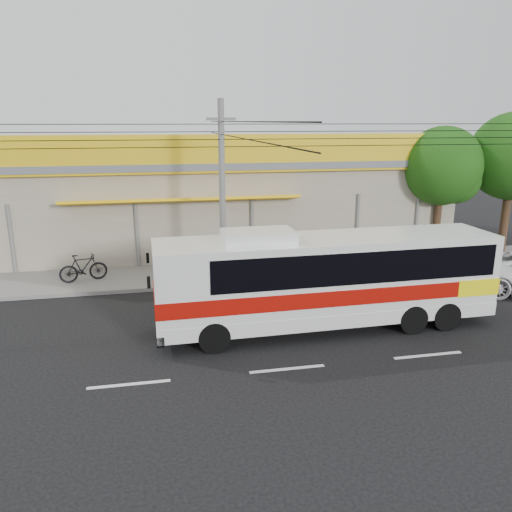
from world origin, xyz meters
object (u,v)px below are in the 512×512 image
Objects in this scene: motorbike_dark at (83,268)px; tree_near at (445,169)px; utility_pole at (221,134)px; coach_bus at (332,275)px.

tree_near is (16.17, 1.57, 3.39)m from motorbike_dark.
utility_pole is 5.63× the size of tree_near.
coach_bus is at bearing -140.50° from motorbike_dark.
utility_pole is at bearing 121.69° from coach_bus.
coach_bus is 0.31× the size of utility_pole.
tree_near reaches higher than coach_bus.
utility_pole is (-2.77, 4.29, 4.06)m from coach_bus.
tree_near is at bearing -98.90° from motorbike_dark.
motorbike_dark is 7.52m from utility_pole.
coach_bus is at bearing -137.33° from tree_near.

